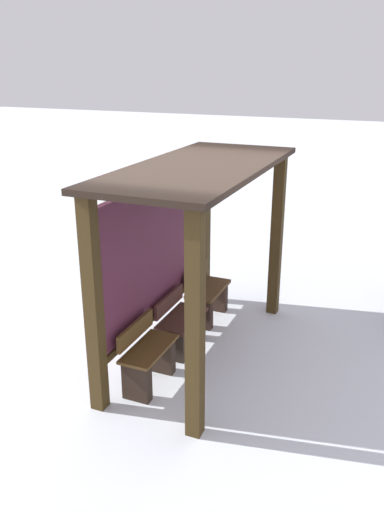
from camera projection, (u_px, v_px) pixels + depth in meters
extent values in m
plane|color=white|center=(200.00, 351.00, 6.71)|extent=(60.00, 60.00, 0.00)
cube|color=#3A2B12|center=(195.00, 329.00, 4.83)|extent=(0.15, 0.15, 2.32)
cube|color=#3A2B12|center=(277.00, 237.00, 7.38)|extent=(0.15, 0.15, 2.32)
cube|color=#3A2B12|center=(94.00, 308.00, 5.24)|extent=(0.15, 0.15, 2.32)
cube|color=#3A2B12|center=(204.00, 228.00, 7.79)|extent=(0.15, 0.15, 2.32)
cube|color=black|center=(201.00, 167.00, 5.90)|extent=(3.26, 1.40, 0.07)
cube|color=#532237|center=(159.00, 245.00, 6.44)|extent=(2.80, 0.08, 1.59)
cube|color=#3A2B12|center=(162.00, 308.00, 6.73)|extent=(2.80, 0.06, 0.08)
cube|color=#543A1A|center=(149.00, 349.00, 5.87)|extent=(0.80, 0.37, 0.03)
cube|color=#543A1A|center=(135.00, 330.00, 5.86)|extent=(0.76, 0.04, 0.20)
cube|color=#2D211A|center=(161.00, 355.00, 6.21)|extent=(0.12, 0.31, 0.44)
cube|color=#2D211A|center=(137.00, 381.00, 5.69)|extent=(0.12, 0.31, 0.44)
cube|color=#452720|center=(182.00, 318.00, 6.66)|extent=(0.80, 0.40, 0.05)
cube|color=#452720|center=(169.00, 301.00, 6.66)|extent=(0.76, 0.04, 0.20)
cube|color=black|center=(191.00, 324.00, 6.99)|extent=(0.12, 0.34, 0.39)
cube|color=black|center=(172.00, 345.00, 6.48)|extent=(0.12, 0.34, 0.39)
cube|color=#543A1E|center=(208.00, 289.00, 7.42)|extent=(0.80, 0.40, 0.05)
cube|color=#543A1E|center=(196.00, 274.00, 7.42)|extent=(0.76, 0.04, 0.20)
cube|color=#2F1F19|center=(215.00, 296.00, 7.76)|extent=(0.12, 0.34, 0.44)
cube|color=#2F1F19|center=(200.00, 313.00, 7.25)|extent=(0.12, 0.34, 0.44)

